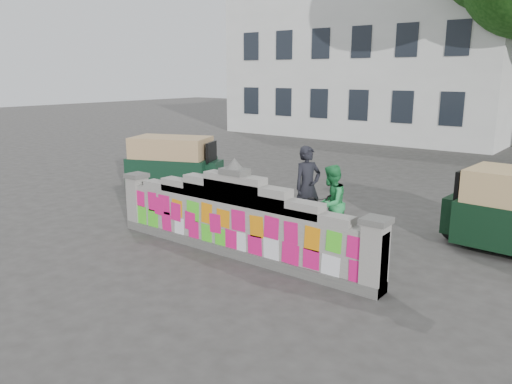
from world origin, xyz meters
TOP-DOWN VIEW (x-y plane):
  - ground at (0.00, 0.00)m, footprint 100.00×100.00m
  - parapet_wall at (-0.00, -0.01)m, footprint 6.48×0.44m
  - building at (-7.00, 21.98)m, footprint 16.00×10.00m
  - cyclist_bike at (0.52, 1.89)m, footprint 2.16×1.47m
  - cyclist_rider at (0.52, 1.89)m, footprint 0.67×0.78m
  - pedestrian at (1.08, 1.97)m, footprint 0.75×0.91m
  - rickshaw_left at (-5.38, 3.38)m, footprint 3.11×2.28m

SIDE VIEW (x-z plane):
  - ground at x=0.00m, z-range 0.00..0.00m
  - cyclist_bike at x=0.52m, z-range 0.00..1.08m
  - parapet_wall at x=0.00m, z-range -0.26..1.75m
  - pedestrian at x=1.08m, z-range 0.00..1.70m
  - rickshaw_left at x=-5.38m, z-range 0.03..1.71m
  - cyclist_rider at x=0.52m, z-range 0.00..1.83m
  - building at x=-7.00m, z-range -0.44..8.46m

